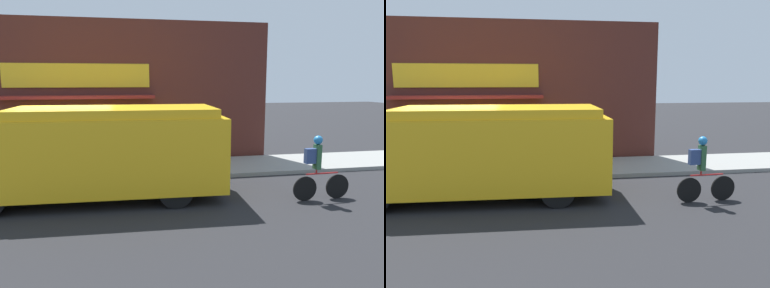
{
  "view_description": "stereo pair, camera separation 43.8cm",
  "coord_description": "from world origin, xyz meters",
  "views": [
    {
      "loc": [
        1.42,
        -10.48,
        2.9
      ],
      "look_at": [
        3.45,
        -0.2,
        1.1
      ],
      "focal_mm": 35.0,
      "sensor_mm": 36.0,
      "label": 1
    },
    {
      "loc": [
        1.85,
        -10.56,
        2.9
      ],
      "look_at": [
        3.45,
        -0.2,
        1.1
      ],
      "focal_mm": 35.0,
      "sensor_mm": 36.0,
      "label": 2
    }
  ],
  "objects": [
    {
      "name": "storefront",
      "position": [
        0.01,
        2.64,
        2.46
      ],
      "size": [
        13.52,
        0.94,
        4.91
      ],
      "color": "#4C231E",
      "rests_on": "ground_plane"
    },
    {
      "name": "cyclist",
      "position": [
        6.1,
        -2.45,
        0.8
      ],
      "size": [
        1.49,
        0.21,
        1.59
      ],
      "rotation": [
        0.0,
        0.0,
        0.04
      ],
      "color": "black",
      "rests_on": "ground_plane"
    },
    {
      "name": "ground_plane",
      "position": [
        0.0,
        0.0,
        0.0
      ],
      "size": [
        70.0,
        70.0,
        0.0
      ],
      "primitive_type": "plane",
      "color": "#232326"
    },
    {
      "name": "school_bus",
      "position": [
        0.97,
        -1.3,
        1.18
      ],
      "size": [
        6.62,
        2.85,
        2.25
      ],
      "rotation": [
        0.0,
        0.0,
        -0.04
      ],
      "color": "yellow",
      "rests_on": "ground_plane"
    },
    {
      "name": "sidewalk",
      "position": [
        0.0,
        1.22,
        0.06
      ],
      "size": [
        28.0,
        2.45,
        0.12
      ],
      "color": "gray",
      "rests_on": "ground_plane"
    }
  ]
}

